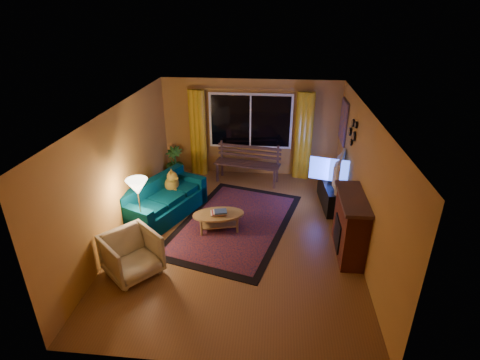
# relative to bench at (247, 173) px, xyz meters

# --- Properties ---
(floor) EXTENTS (4.50, 6.00, 0.02)m
(floor) POSITION_rel_bench_xyz_m (0.03, -2.42, -0.26)
(floor) COLOR brown
(floor) RESTS_ON ground
(ceiling) EXTENTS (4.50, 6.00, 0.02)m
(ceiling) POSITION_rel_bench_xyz_m (0.03, -2.42, 2.26)
(ceiling) COLOR white
(ceiling) RESTS_ON ground
(wall_back) EXTENTS (4.50, 0.02, 2.50)m
(wall_back) POSITION_rel_bench_xyz_m (0.03, 0.59, 1.00)
(wall_back) COLOR #B57D35
(wall_back) RESTS_ON ground
(wall_left) EXTENTS (0.02, 6.00, 2.50)m
(wall_left) POSITION_rel_bench_xyz_m (-2.23, -2.42, 1.00)
(wall_left) COLOR #B57D35
(wall_left) RESTS_ON ground
(wall_right) EXTENTS (0.02, 6.00, 2.50)m
(wall_right) POSITION_rel_bench_xyz_m (2.29, -2.42, 1.00)
(wall_right) COLOR #B57D35
(wall_right) RESTS_ON ground
(window) EXTENTS (2.00, 0.02, 1.30)m
(window) POSITION_rel_bench_xyz_m (0.03, 0.52, 1.20)
(window) COLOR black
(window) RESTS_ON wall_back
(curtain_rod) EXTENTS (3.20, 0.03, 0.03)m
(curtain_rod) POSITION_rel_bench_xyz_m (0.03, 0.48, 2.00)
(curtain_rod) COLOR #BF8C3F
(curtain_rod) RESTS_ON wall_back
(curtain_left) EXTENTS (0.36, 0.36, 2.24)m
(curtain_left) POSITION_rel_bench_xyz_m (-1.32, 0.46, 0.87)
(curtain_left) COLOR gold
(curtain_left) RESTS_ON ground
(curtain_right) EXTENTS (0.36, 0.36, 2.24)m
(curtain_right) POSITION_rel_bench_xyz_m (1.38, 0.46, 0.87)
(curtain_right) COLOR gold
(curtain_right) RESTS_ON ground
(bench) EXTENTS (1.70, 0.77, 0.49)m
(bench) POSITION_rel_bench_xyz_m (0.00, 0.00, 0.00)
(bench) COLOR #3B2624
(bench) RESTS_ON ground
(potted_plant) EXTENTS (0.52, 0.52, 0.80)m
(potted_plant) POSITION_rel_bench_xyz_m (-1.93, 0.19, 0.15)
(potted_plant) COLOR #235B1E
(potted_plant) RESTS_ON ground
(sofa) EXTENTS (1.55, 2.11, 0.79)m
(sofa) POSITION_rel_bench_xyz_m (-1.60, -1.87, 0.15)
(sofa) COLOR #002B38
(sofa) RESTS_ON ground
(dog) EXTENTS (0.46, 0.55, 0.51)m
(dog) POSITION_rel_bench_xyz_m (-1.55, -1.44, 0.40)
(dog) COLOR olive
(dog) RESTS_ON sofa
(armchair) EXTENTS (1.10, 1.11, 0.83)m
(armchair) POSITION_rel_bench_xyz_m (-1.61, -3.78, 0.17)
(armchair) COLOR #C2B795
(armchair) RESTS_ON ground
(floor_lamp) EXTENTS (0.23, 0.23, 1.28)m
(floor_lamp) POSITION_rel_bench_xyz_m (-1.77, -2.81, 0.39)
(floor_lamp) COLOR #BF8C3F
(floor_lamp) RESTS_ON ground
(rug) EXTENTS (2.87, 3.73, 0.02)m
(rug) POSITION_rel_bench_xyz_m (-0.09, -2.04, -0.24)
(rug) COLOR maroon
(rug) RESTS_ON ground
(coffee_table) EXTENTS (1.25, 1.25, 0.37)m
(coffee_table) POSITION_rel_bench_xyz_m (-0.38, -2.30, -0.06)
(coffee_table) COLOR #A07E45
(coffee_table) RESTS_ON ground
(tv_console) EXTENTS (0.53, 1.33, 0.54)m
(tv_console) POSITION_rel_bench_xyz_m (2.00, -1.02, 0.02)
(tv_console) COLOR black
(tv_console) RESTS_ON ground
(television) EXTENTS (0.43, 1.14, 0.65)m
(television) POSITION_rel_bench_xyz_m (2.00, -1.02, 0.62)
(television) COLOR black
(television) RESTS_ON tv_console
(fireplace) EXTENTS (0.40, 1.20, 1.10)m
(fireplace) POSITION_rel_bench_xyz_m (2.08, -2.82, 0.30)
(fireplace) COLOR maroon
(fireplace) RESTS_ON ground
(mirror_cluster) EXTENTS (0.06, 0.60, 0.56)m
(mirror_cluster) POSITION_rel_bench_xyz_m (2.24, -1.12, 1.55)
(mirror_cluster) COLOR black
(mirror_cluster) RESTS_ON wall_right
(painting) EXTENTS (0.04, 0.76, 0.96)m
(painting) POSITION_rel_bench_xyz_m (2.25, 0.03, 1.40)
(painting) COLOR orange
(painting) RESTS_ON wall_right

